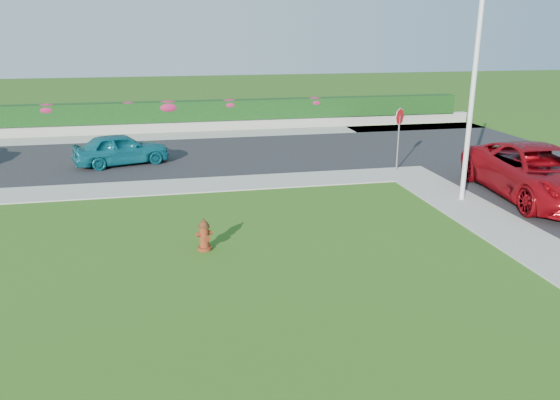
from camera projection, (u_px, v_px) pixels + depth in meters
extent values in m
plane|color=black|center=(287.00, 291.00, 12.11)|extent=(120.00, 120.00, 0.00)
cube|color=black|center=(109.00, 160.00, 24.21)|extent=(26.00, 8.00, 0.04)
cube|color=gray|center=(67.00, 192.00, 19.34)|extent=(24.00, 2.00, 0.04)
cube|color=gray|center=(409.00, 173.00, 21.87)|extent=(2.00, 2.00, 0.04)
cube|color=gray|center=(194.00, 136.00, 29.66)|extent=(34.00, 2.00, 0.04)
cube|color=gray|center=(192.00, 126.00, 30.97)|extent=(34.00, 0.40, 0.60)
cube|color=black|center=(191.00, 111.00, 30.81)|extent=(32.00, 0.90, 1.10)
cylinder|color=#4D1C0C|center=(205.00, 248.00, 14.34)|extent=(0.37, 0.37, 0.09)
cylinder|color=#4D1C0C|center=(204.00, 237.00, 14.24)|extent=(0.25, 0.25, 0.57)
cylinder|color=black|center=(204.00, 226.00, 14.15)|extent=(0.30, 0.30, 0.05)
sphere|color=black|center=(204.00, 225.00, 14.14)|extent=(0.25, 0.25, 0.25)
cylinder|color=black|center=(204.00, 220.00, 14.10)|extent=(0.08, 0.08, 0.08)
cylinder|color=#4D1C0C|center=(198.00, 235.00, 14.14)|extent=(0.14, 0.15, 0.12)
cylinder|color=#4D1C0C|center=(210.00, 232.00, 14.29)|extent=(0.14, 0.15, 0.12)
cylinder|color=#4D1C0C|center=(207.00, 238.00, 14.10)|extent=(0.20, 0.17, 0.16)
imported|color=maroon|center=(538.00, 173.00, 18.36)|extent=(3.56, 6.68, 1.78)
imported|color=#0E5C6B|center=(121.00, 149.00, 23.09)|extent=(4.21, 2.58, 1.34)
cylinder|color=silver|center=(471.00, 104.00, 17.57)|extent=(0.16, 0.16, 6.52)
cylinder|color=slate|center=(398.00, 143.00, 22.10)|extent=(0.06, 0.06, 2.26)
cylinder|color=red|center=(400.00, 117.00, 21.78)|extent=(0.53, 0.43, 0.66)
cylinder|color=white|center=(400.00, 117.00, 21.78)|extent=(0.55, 0.45, 0.70)
ellipsoid|color=#A01B45|center=(47.00, 110.00, 29.15)|extent=(1.25, 0.81, 0.63)
ellipsoid|color=#A01B45|center=(129.00, 107.00, 29.96)|extent=(1.08, 0.69, 0.54)
ellipsoid|color=#A01B45|center=(168.00, 107.00, 30.40)|extent=(1.42, 0.91, 0.71)
ellipsoid|color=#A01B45|center=(230.00, 104.00, 31.05)|extent=(1.20, 0.77, 0.60)
ellipsoid|color=#A01B45|center=(315.00, 102.00, 32.03)|extent=(1.18, 0.76, 0.59)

